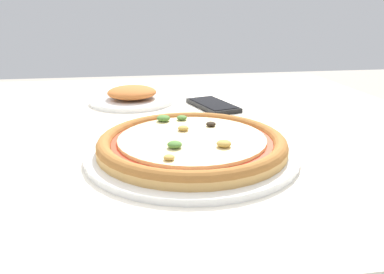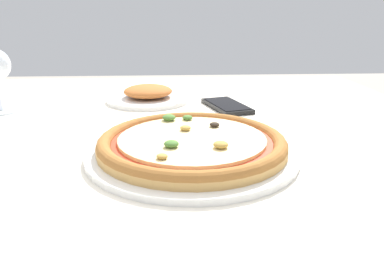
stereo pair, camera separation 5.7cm
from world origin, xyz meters
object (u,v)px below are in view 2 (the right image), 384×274
(dining_table, at_px, (110,158))
(side_plate, at_px, (148,95))
(cell_phone, at_px, (227,106))
(pizza_plate, at_px, (192,145))

(dining_table, bearing_deg, side_plate, 66.06)
(cell_phone, xyz_separation_m, side_plate, (-0.18, 0.08, 0.01))
(pizza_plate, xyz_separation_m, cell_phone, (0.09, 0.29, -0.01))
(cell_phone, bearing_deg, dining_table, -161.20)
(dining_table, distance_m, cell_phone, 0.29)
(cell_phone, bearing_deg, side_plate, 156.77)
(dining_table, distance_m, side_plate, 0.21)
(pizza_plate, relative_size, cell_phone, 2.07)
(pizza_plate, xyz_separation_m, side_plate, (-0.09, 0.37, -0.00))
(cell_phone, height_order, side_plate, side_plate)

